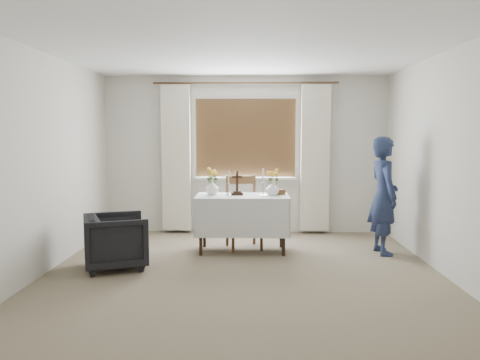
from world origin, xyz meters
name	(u,v)px	position (x,y,z in m)	size (l,w,h in m)	color
ground	(243,279)	(0.00, 0.00, 0.00)	(5.00, 5.00, 0.00)	#7C6E55
altar_table	(242,223)	(-0.03, 1.22, 0.38)	(1.24, 0.64, 0.76)	silver
wooden_chair	(244,212)	(-0.01, 1.39, 0.50)	(0.46, 0.46, 1.00)	brown
armchair	(116,241)	(-1.50, 0.38, 0.32)	(0.69, 0.71, 0.65)	black
person	(384,196)	(1.83, 1.15, 0.78)	(0.57, 0.37, 1.55)	#22294F
radiator	(245,214)	(0.00, 2.42, 0.30)	(1.10, 0.10, 0.60)	white
wooden_cross	(237,183)	(-0.10, 1.26, 0.93)	(0.15, 0.11, 0.33)	black
candlestick_left	(229,183)	(-0.21, 1.21, 0.93)	(0.10, 0.10, 0.33)	silver
candlestick_right	(263,182)	(0.25, 1.19, 0.94)	(0.10, 0.10, 0.36)	silver
flower_vase_left	(212,188)	(-0.44, 1.29, 0.86)	(0.18, 0.18, 0.19)	white
flower_vase_right	(272,188)	(0.38, 1.24, 0.86)	(0.18, 0.18, 0.19)	white
wicker_basket	(279,192)	(0.47, 1.37, 0.80)	(0.18, 0.18, 0.07)	brown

